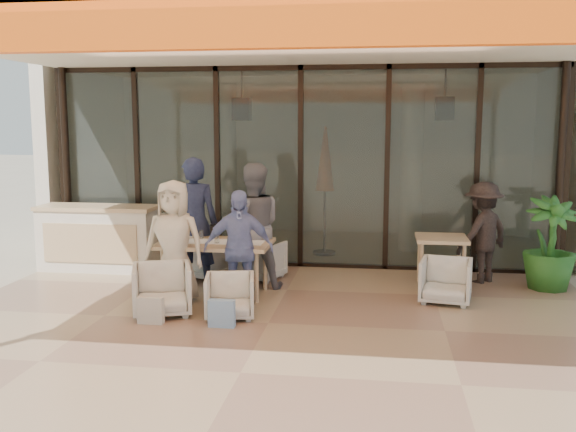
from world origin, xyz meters
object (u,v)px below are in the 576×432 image
chair_far_right (259,259)px  host_counter (98,238)px  chair_near_right (230,294)px  diner_cream (174,243)px  chair_far_left (204,255)px  diner_grey (253,227)px  diner_periwinkle (238,249)px  side_table (441,244)px  chair_near_left (162,287)px  diner_navy (194,222)px  potted_palm (550,244)px  side_chair (446,279)px  dining_table (215,246)px  standing_woman (483,233)px

chair_far_right → host_counter: bearing=13.2°
chair_near_right → diner_cream: 1.10m
chair_far_left → diner_grey: 1.11m
diner_periwinkle → side_table: size_ratio=2.01×
diner_periwinkle → chair_near_left: bearing=-160.5°
host_counter → diner_navy: diner_navy is taller
chair_far_right → potted_palm: size_ratio=0.49×
chair_far_left → potted_palm: potted_palm is taller
host_counter → diner_navy: (1.77, -0.71, 0.40)m
diner_navy → diner_grey: (0.84, 0.00, -0.04)m
chair_near_left → host_counter: bearing=110.0°
diner_grey → side_table: (2.61, 0.37, -0.25)m
chair_far_left → chair_near_left: chair_far_left is taller
side_table → diner_grey: bearing=-171.8°
potted_palm → side_chair: bearing=-149.5°
dining_table → standing_woman: 3.86m
chair_near_left → diner_grey: diner_grey is taller
chair_far_right → dining_table: bearing=83.5°
chair_far_left → diner_cream: diner_cream is taller
dining_table → chair_near_right: size_ratio=2.54×
chair_far_right → chair_near_right: bearing=107.7°
side_table → potted_palm: (1.48, 0.12, 0.02)m
side_table → standing_woman: bearing=33.3°
chair_far_left → side_chair: (3.45, -0.88, -0.03)m
dining_table → host_counter: bearing=152.2°
chair_near_right → potted_palm: potted_palm is taller
host_counter → chair_near_right: host_counter is taller
diner_cream → chair_far_left: bearing=90.8°
host_counter → chair_near_right: size_ratio=3.13×
diner_grey → side_chair: diner_grey is taller
dining_table → diner_cream: bearing=-132.3°
host_counter → chair_near_left: host_counter is taller
diner_cream → side_chair: bearing=9.5°
diner_grey → diner_periwinkle: diner_grey is taller
host_counter → diner_grey: diner_grey is taller
diner_navy → side_table: bearing=178.2°
chair_far_right → chair_far_left: bearing=17.7°
diner_periwinkle → diner_cream: bearing=168.8°
side_chair → potted_palm: bearing=40.4°
host_counter → chair_far_right: (2.61, -0.21, -0.21)m
diner_periwinkle → diner_grey: bearing=78.8°
diner_periwinkle → side_chair: (2.61, 0.52, -0.42)m
diner_grey → chair_far_left: bearing=-45.8°
chair_near_right → diner_navy: bearing=109.6°
host_counter → side_chair: host_counter is taller
diner_navy → chair_near_left: bearing=82.0°
diner_grey → diner_cream: bearing=31.9°
side_table → side_chair: side_table is taller
side_chair → potted_palm: 1.75m
chair_near_left → side_table: 3.89m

